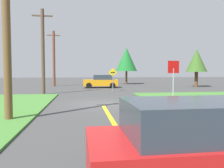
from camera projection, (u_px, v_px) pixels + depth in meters
name	position (u px, v px, depth m)	size (l,w,h in m)	color
ground_plane	(102.00, 104.00, 14.99)	(120.00, 120.00, 0.00)	#404040
lane_stripe_center	(124.00, 140.00, 7.06)	(0.20, 14.00, 0.01)	yellow
stop_sign	(173.00, 73.00, 14.85)	(0.79, 0.15, 2.78)	#9EA0A8
car_approaching_junction	(101.00, 81.00, 29.00)	(4.34, 2.30, 1.62)	orange
car_behind_on_main_road	(213.00, 147.00, 4.01)	(4.58, 2.06, 1.62)	red
utility_pole_near	(6.00, 28.00, 9.59)	(1.80, 0.33, 7.67)	brown
utility_pole_mid	(43.00, 51.00, 20.63)	(1.80, 0.31, 7.63)	brown
utility_pole_far	(54.00, 58.00, 31.66)	(1.80, 0.36, 7.60)	brown
direction_sign	(113.00, 77.00, 23.73)	(0.90, 0.11, 2.42)	slate
oak_tree_left	(197.00, 61.00, 30.35)	(2.72, 2.72, 4.99)	brown
pine_tree_center	(126.00, 59.00, 36.79)	(3.40, 3.40, 5.83)	brown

